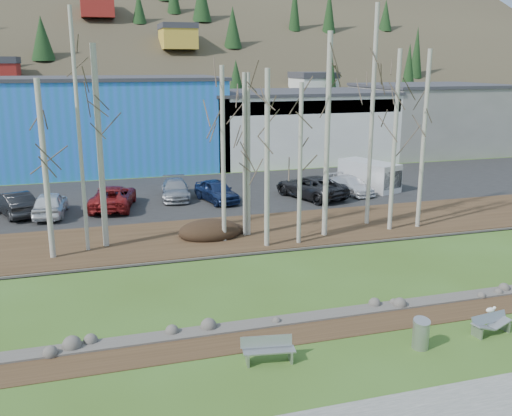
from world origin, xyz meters
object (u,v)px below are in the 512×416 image
object	(u,v)px
bench_damaged	(490,324)
car_6	(351,185)
car_1	(15,204)
litter_bin	(421,335)
van_white	(371,176)
car_4	(217,191)
car_5	(311,187)
car_3	(175,189)
car_0	(50,204)
seagull	(491,310)
car_2	(113,197)
bench_intact	(268,350)

from	to	relation	value
bench_damaged	car_6	size ratio (longest dim) A/B	0.37
car_1	car_6	bearing A→B (deg)	158.10
litter_bin	van_white	distance (m)	25.01
bench_damaged	car_1	bearing A→B (deg)	121.82
car_4	car_5	bearing A→B (deg)	-20.29
car_3	car_5	bearing A→B (deg)	-8.85
bench_damaged	litter_bin	xyz separation A→B (m)	(-3.06, -0.25, 0.13)
bench_damaged	car_6	world-z (taller)	car_6
car_0	car_4	bearing A→B (deg)	-171.17
seagull	car_2	world-z (taller)	car_2
car_6	car_3	bearing A→B (deg)	158.93
car_1	bench_intact	bearing A→B (deg)	93.47
car_1	car_5	xyz separation A→B (m)	(19.77, -0.81, 0.03)
car_2	car_3	xyz separation A→B (m)	(4.38, 1.57, -0.09)
bench_intact	car_5	bearing A→B (deg)	73.35
car_2	car_6	world-z (taller)	car_2
bench_damaged	car_0	world-z (taller)	car_0
litter_bin	car_5	distance (m)	22.07
car_1	bench_damaged	bearing A→B (deg)	108.60
seagull	car_6	world-z (taller)	car_6
car_0	van_white	xyz separation A→B (m)	(23.12, 1.26, 0.27)
car_2	car_5	xyz separation A→B (m)	(13.72, -0.90, 0.03)
seagull	car_2	bearing A→B (deg)	136.20
car_1	car_6	xyz separation A→B (m)	(23.10, -0.44, -0.14)
car_4	car_2	bearing A→B (deg)	165.34
car_1	car_3	size ratio (longest dim) A/B	1.00
seagull	car_6	size ratio (longest dim) A/B	0.10
car_6	van_white	distance (m)	2.37
seagull	car_5	world-z (taller)	car_5
litter_bin	car_1	world-z (taller)	car_1
car_3	car_5	world-z (taller)	car_5
bench_intact	car_4	world-z (taller)	car_4
car_2	seagull	bearing A→B (deg)	134.05
car_0	van_white	distance (m)	23.15
car_6	car_2	bearing A→B (deg)	166.58
litter_bin	car_3	size ratio (longest dim) A/B	0.21
litter_bin	car_6	size ratio (longest dim) A/B	0.22
car_2	car_5	size ratio (longest dim) A/B	0.96
bench_damaged	car_4	distance (m)	22.69
car_5	car_6	distance (m)	3.35
car_4	litter_bin	bearing A→B (deg)	-98.40
litter_bin	car_0	bearing A→B (deg)	121.03
car_1	car_3	xyz separation A→B (m)	(10.43, 1.66, -0.09)
bench_damaged	car_4	xyz separation A→B (m)	(-5.12, 22.10, 0.54)
seagull	car_4	world-z (taller)	car_4
litter_bin	car_3	world-z (taller)	car_3
car_5	van_white	bearing A→B (deg)	172.66
bench_intact	van_white	size ratio (longest dim) A/B	0.34
car_3	van_white	size ratio (longest dim) A/B	0.90
seagull	car_4	bearing A→B (deg)	120.51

